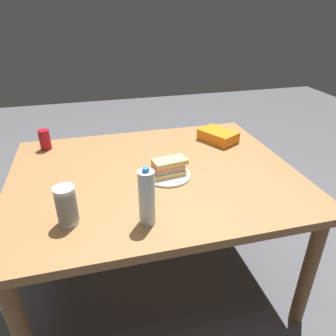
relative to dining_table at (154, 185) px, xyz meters
name	(u,v)px	position (x,y,z in m)	size (l,w,h in m)	color
ground_plane	(156,272)	(0.00, 0.00, -0.65)	(8.00, 8.00, 0.00)	#4C4C51
dining_table	(154,185)	(0.00, 0.00, 0.00)	(1.49, 1.18, 0.73)	olive
paper_plate	(168,176)	(0.06, -0.07, 0.09)	(0.23, 0.23, 0.01)	white
sandwich	(169,167)	(0.06, -0.06, 0.13)	(0.19, 0.12, 0.08)	#DBB26B
soda_can_red	(45,140)	(-0.57, 0.45, 0.14)	(0.07, 0.07, 0.12)	maroon
chip_bag	(218,136)	(0.49, 0.30, 0.11)	(0.23, 0.15, 0.07)	orange
water_bottle_tall	(147,197)	(-0.11, -0.41, 0.20)	(0.07, 0.07, 0.25)	silver
plastic_cup_stack	(67,206)	(-0.43, -0.33, 0.16)	(0.08, 0.08, 0.17)	silver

